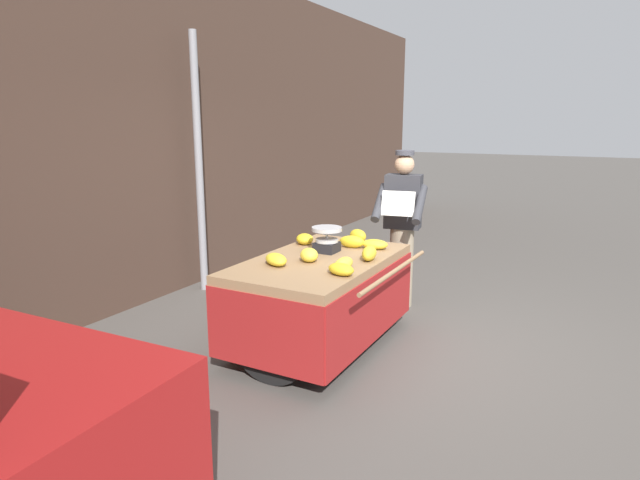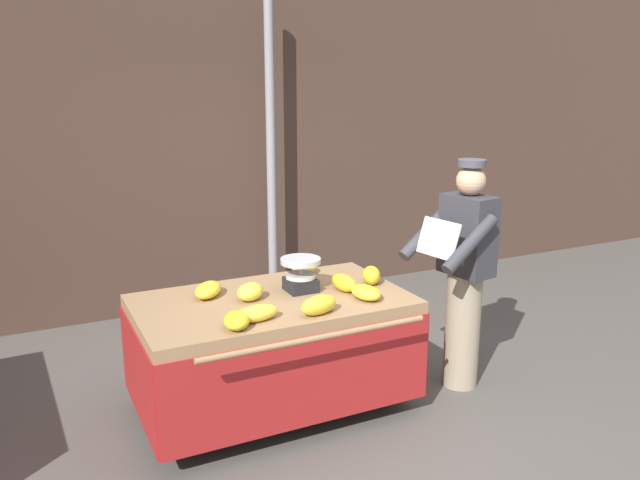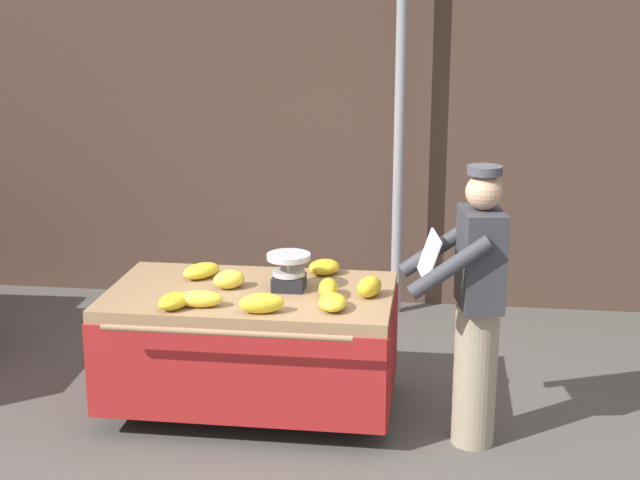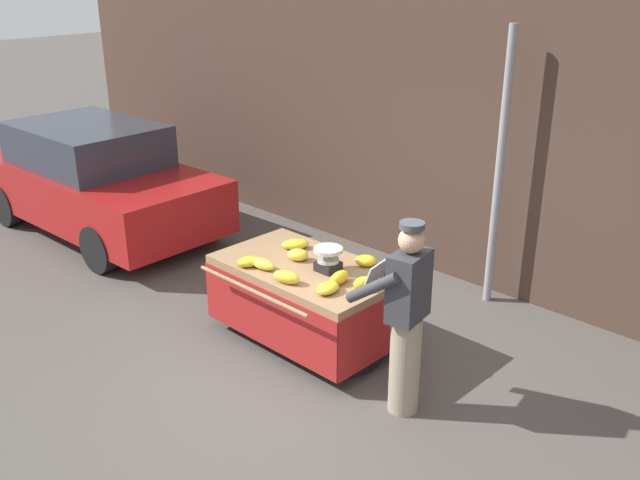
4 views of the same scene
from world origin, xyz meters
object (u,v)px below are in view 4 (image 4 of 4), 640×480
object	(u,v)px
weighing_scale	(328,259)
banana_bunch_6	(328,288)
banana_bunch_0	(287,277)
banana_bunch_4	(263,264)
banana_bunch_2	(366,261)
street_pole	(499,172)
banana_bunch_1	(364,283)
banana_cart	(306,285)
banana_bunch_7	(340,278)
banana_bunch_3	(295,244)
banana_bunch_5	(298,255)
parked_car	(96,179)
vendor_person	(405,318)
banana_bunch_8	(249,262)

from	to	relation	value
weighing_scale	banana_bunch_6	world-z (taller)	weighing_scale
banana_bunch_0	banana_bunch_4	world-z (taller)	banana_bunch_0
banana_bunch_2	banana_bunch_0	bearing A→B (deg)	-108.45
street_pole	banana_bunch_1	distance (m)	2.17
banana_cart	banana_bunch_6	size ratio (longest dim) A/B	7.35
banana_bunch_7	banana_bunch_6	bearing A→B (deg)	-76.09
banana_bunch_3	banana_bunch_5	distance (m)	0.30
weighing_scale	banana_bunch_1	size ratio (longest dim) A/B	1.38
street_pole	parked_car	world-z (taller)	street_pole
banana_bunch_7	vendor_person	size ratio (longest dim) A/B	0.14
banana_bunch_1	banana_bunch_4	size ratio (longest dim) A/B	0.72
banana_bunch_8	parked_car	size ratio (longest dim) A/B	0.06
banana_bunch_0	parked_car	world-z (taller)	parked_car
banana_bunch_2	banana_bunch_6	xyz separation A→B (m)	(0.14, -0.69, -0.01)
banana_bunch_3	banana_bunch_4	size ratio (longest dim) A/B	1.00
banana_cart	banana_bunch_5	world-z (taller)	banana_bunch_5
banana_cart	banana_bunch_0	bearing A→B (deg)	-69.18
banana_bunch_5	vendor_person	world-z (taller)	vendor_person
banana_cart	banana_bunch_3	distance (m)	0.51
banana_bunch_0	banana_bunch_4	size ratio (longest dim) A/B	0.96
banana_bunch_0	banana_bunch_6	xyz separation A→B (m)	(0.41, 0.12, -0.02)
banana_bunch_1	banana_bunch_7	xyz separation A→B (m)	(-0.25, -0.05, -0.01)
banana_bunch_3	vendor_person	size ratio (longest dim) A/B	0.16
banana_bunch_1	banana_bunch_5	size ratio (longest dim) A/B	0.97
banana_bunch_6	parked_car	size ratio (longest dim) A/B	0.06
parked_car	banana_bunch_3	bearing A→B (deg)	0.85
weighing_scale	banana_bunch_7	size ratio (longest dim) A/B	1.13
banana_cart	banana_bunch_6	distance (m)	0.68
banana_bunch_2	banana_bunch_3	distance (m)	0.82
banana_bunch_8	banana_bunch_4	bearing A→B (deg)	18.01
banana_bunch_0	banana_bunch_7	distance (m)	0.49
banana_bunch_0	banana_bunch_2	size ratio (longest dim) A/B	1.26
street_pole	banana_bunch_4	world-z (taller)	street_pole
banana_bunch_2	banana_bunch_8	xyz separation A→B (m)	(-0.80, -0.79, -0.01)
banana_bunch_3	banana_bunch_1	bearing A→B (deg)	-12.08
banana_bunch_4	banana_bunch_7	xyz separation A→B (m)	(0.75, 0.27, 0.01)
weighing_scale	banana_bunch_1	world-z (taller)	weighing_scale
banana_bunch_0	vendor_person	size ratio (longest dim) A/B	0.16
street_pole	banana_bunch_2	xyz separation A→B (m)	(-0.41, -1.66, -0.62)
banana_bunch_1	vendor_person	bearing A→B (deg)	-19.91
vendor_person	parked_car	xyz separation A→B (m)	(-5.68, 0.42, -0.12)
street_pole	banana_bunch_7	distance (m)	2.24
vendor_person	parked_car	size ratio (longest dim) A/B	0.43
banana_bunch_0	banana_bunch_2	world-z (taller)	banana_bunch_0
banana_bunch_3	banana_bunch_6	size ratio (longest dim) A/B	1.12
banana_bunch_6	banana_bunch_7	distance (m)	0.22
street_pole	banana_bunch_4	bearing A→B (deg)	-113.97
banana_bunch_2	vendor_person	size ratio (longest dim) A/B	0.13
banana_bunch_5	banana_cart	bearing A→B (deg)	-11.64
banana_bunch_5	banana_bunch_6	xyz separation A→B (m)	(0.70, -0.32, -0.01)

